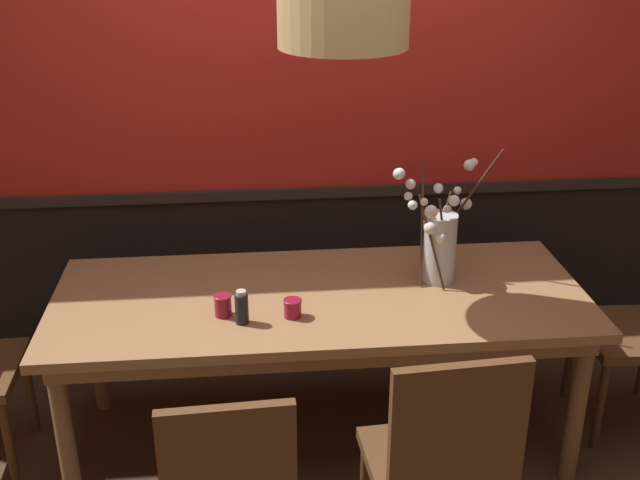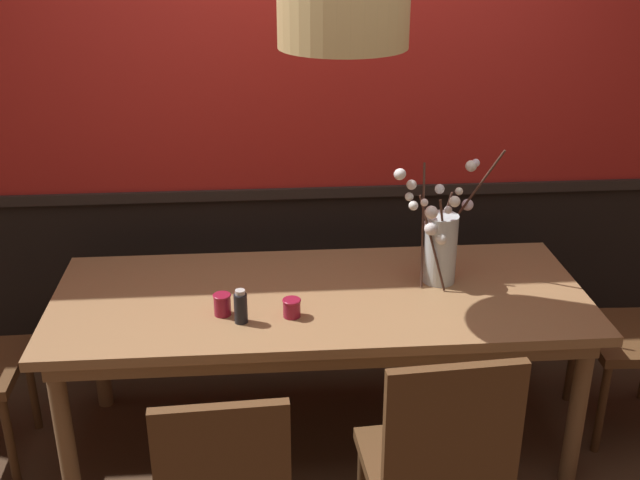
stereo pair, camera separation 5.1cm
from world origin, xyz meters
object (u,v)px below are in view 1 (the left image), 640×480
Objects in this scene: candle_holder_nearer_edge at (293,308)px; chair_near_side_right at (443,460)px; dining_table at (320,310)px; condiment_bottle at (242,308)px; candle_holder_nearer_center at (223,305)px; pendant_lamp at (343,5)px; vase_with_blossoms at (439,241)px.

chair_near_side_right is at bearing -56.31° from candle_holder_nearer_edge.
dining_table is 0.41m from condiment_bottle.
candle_holder_nearer_edge is 0.54× the size of condiment_bottle.
chair_near_side_right reaches higher than dining_table.
pendant_lamp is at bearing 15.33° from candle_holder_nearer_center.
candle_holder_nearer_center is at bearing 135.45° from chair_near_side_right.
candle_holder_nearer_edge is (-0.44, 0.66, 0.22)m from chair_near_side_right.
pendant_lamp is (-0.43, -0.10, 0.97)m from vase_with_blossoms.
chair_near_side_right is 11.12× the size of candle_holder_nearer_center.
pendant_lamp is (0.08, -0.02, 1.22)m from dining_table.
vase_with_blossoms is at bearing 9.51° from dining_table.
dining_table is at bearing 110.67° from chair_near_side_right.
condiment_bottle is 0.11× the size of pendant_lamp.
candle_holder_nearer_center is (-0.90, -0.23, -0.13)m from vase_with_blossoms.
candle_holder_nearer_edge is at bearing -7.54° from candle_holder_nearer_center.
chair_near_side_right is at bearing -73.99° from pendant_lamp.
candle_holder_nearer_center reaches higher than candle_holder_nearer_edge.
dining_table is 15.96× the size of condiment_bottle.
chair_near_side_right is 1.59m from pendant_lamp.
dining_table is at bearing 168.56° from pendant_lamp.
candle_holder_nearer_edge is at bearing 123.69° from chair_near_side_right.
candle_holder_nearer_edge is (-0.63, -0.27, -0.14)m from vase_with_blossoms.
dining_table is 0.57m from vase_with_blossoms.
chair_near_side_right is (0.32, -0.85, -0.11)m from dining_table.
candle_holder_nearer_center is 0.27m from candle_holder_nearer_edge.
pendant_lamp is (0.21, 0.17, 1.11)m from candle_holder_nearer_edge.
dining_table is 1.23m from pendant_lamp.
pendant_lamp reaches higher than vase_with_blossoms.
vase_with_blossoms is 4.14× the size of condiment_bottle.
pendant_lamp reaches higher than dining_table.
candle_holder_nearer_edge is (0.27, -0.04, -0.01)m from candle_holder_nearer_center.
condiment_bottle is at bearing -41.81° from candle_holder_nearer_center.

